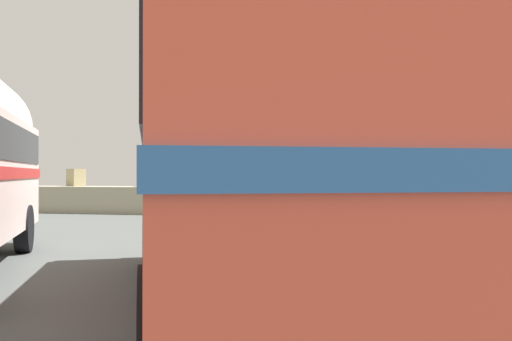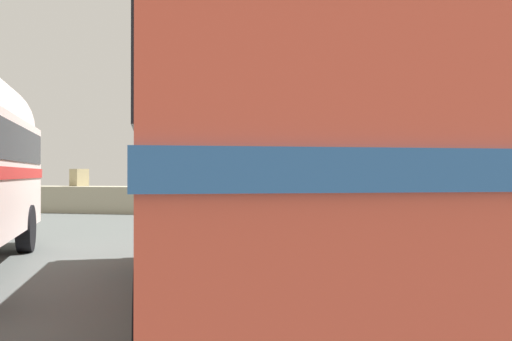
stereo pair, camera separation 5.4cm
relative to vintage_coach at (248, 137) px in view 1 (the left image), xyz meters
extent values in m
cube|color=#4F5452|center=(2.40, 3.12, -2.04)|extent=(32.00, 26.00, 0.02)
cube|color=#9E977F|center=(2.40, 14.92, -1.50)|extent=(31.36, 1.80, 1.10)
cube|color=tan|center=(-10.94, 15.22, -0.58)|extent=(0.91, 0.86, 0.73)
cube|color=tan|center=(-7.42, 15.11, -0.60)|extent=(0.93, 0.94, 0.71)
cube|color=tan|center=(-3.74, 14.54, -0.46)|extent=(1.04, 1.18, 0.98)
cube|color=tan|center=(-0.38, 14.57, -0.46)|extent=(1.13, 1.23, 0.99)
cube|color=#9A986F|center=(2.62, 15.30, -0.33)|extent=(1.80, 1.82, 1.25)
sphere|color=#98A989|center=(5.07, 14.85, -0.27)|extent=(1.36, 1.36, 1.36)
cylinder|color=black|center=(-2.03, 1.96, -1.55)|extent=(0.63, 0.99, 0.96)
cylinder|color=black|center=(0.00, 2.82, -1.55)|extent=(0.63, 0.99, 0.96)
cylinder|color=black|center=(0.00, -2.83, -1.55)|extent=(0.63, 0.99, 0.96)
cylinder|color=black|center=(2.04, -1.97, -1.55)|extent=(0.63, 0.99, 0.96)
cube|color=#D34C36|center=(0.00, 0.00, -0.48)|extent=(5.49, 8.67, 2.10)
cylinder|color=#D34C36|center=(0.00, 0.00, 0.57)|extent=(5.17, 8.28, 2.20)
cube|color=#2C5B97|center=(0.00, 0.00, -0.42)|extent=(5.57, 8.77, 0.20)
cube|color=black|center=(0.00, 0.00, 0.10)|extent=(5.39, 8.37, 0.64)
cube|color=silver|center=(-1.67, 3.93, -1.35)|extent=(2.16, 1.04, 0.28)
cylinder|color=black|center=(-5.48, 3.65, -1.55)|extent=(0.68, 0.98, 0.96)
cylinder|color=#5B5B60|center=(3.04, 10.52, 1.26)|extent=(0.14, 0.14, 6.62)
cube|color=beige|center=(3.42, 11.05, 4.47)|extent=(0.44, 0.24, 0.18)
camera|label=1|loc=(1.47, -6.50, -0.44)|focal=39.32mm
camera|label=2|loc=(1.52, -6.49, -0.44)|focal=39.32mm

